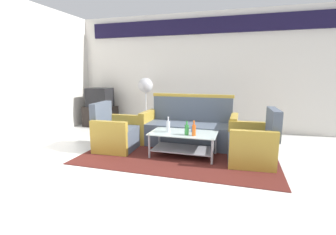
% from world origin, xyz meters
% --- Properties ---
extents(ground_plane, '(14.00, 14.00, 0.00)m').
position_xyz_m(ground_plane, '(0.00, 0.00, 0.00)').
color(ground_plane, white).
extents(wall_back, '(6.52, 0.19, 2.80)m').
position_xyz_m(wall_back, '(0.00, 3.05, 1.48)').
color(wall_back, silver).
rests_on(wall_back, ground).
extents(rug, '(3.20, 2.00, 0.01)m').
position_xyz_m(rug, '(-0.04, 0.95, 0.01)').
color(rug, '#511E19').
rests_on(rug, ground).
extents(couch, '(1.81, 0.76, 0.96)m').
position_xyz_m(couch, '(-0.00, 1.55, 0.32)').
color(couch, '#4C5666').
rests_on(couch, rug).
extents(armchair_left, '(0.73, 0.79, 0.85)m').
position_xyz_m(armchair_left, '(-1.23, 0.87, 0.29)').
color(armchair_left, '#4C5666').
rests_on(armchair_left, rug).
extents(armchair_right, '(0.75, 0.81, 0.85)m').
position_xyz_m(armchair_right, '(1.15, 0.85, 0.29)').
color(armchair_right, '#4C5666').
rests_on(armchair_right, rug).
extents(coffee_table, '(1.10, 0.60, 0.40)m').
position_xyz_m(coffee_table, '(0.05, 0.84, 0.27)').
color(coffee_table, silver).
rests_on(coffee_table, rug).
extents(bottle_orange, '(0.06, 0.06, 0.24)m').
position_xyz_m(bottle_orange, '(0.25, 0.69, 0.50)').
color(bottle_orange, '#D85919').
rests_on(bottle_orange, coffee_table).
extents(bottle_green, '(0.07, 0.07, 0.23)m').
position_xyz_m(bottle_green, '(0.13, 0.72, 0.50)').
color(bottle_green, '#2D8C38').
rests_on(bottle_green, coffee_table).
extents(bottle_clear, '(0.06, 0.06, 0.26)m').
position_xyz_m(bottle_clear, '(-0.20, 0.81, 0.51)').
color(bottle_clear, silver).
rests_on(bottle_clear, coffee_table).
extents(cup, '(0.08, 0.08, 0.10)m').
position_xyz_m(cup, '(0.19, 0.96, 0.46)').
color(cup, '#2659A5').
rests_on(cup, coffee_table).
extents(tv_stand, '(0.80, 0.50, 0.52)m').
position_xyz_m(tv_stand, '(-2.59, 2.55, 0.26)').
color(tv_stand, black).
rests_on(tv_stand, ground).
extents(television, '(0.61, 0.46, 0.48)m').
position_xyz_m(television, '(-2.59, 2.55, 0.76)').
color(television, black).
rests_on(television, tv_stand).
extents(pedestal_fan, '(0.36, 0.36, 1.27)m').
position_xyz_m(pedestal_fan, '(-1.32, 2.60, 1.01)').
color(pedestal_fan, '#2D2D33').
rests_on(pedestal_fan, ground).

